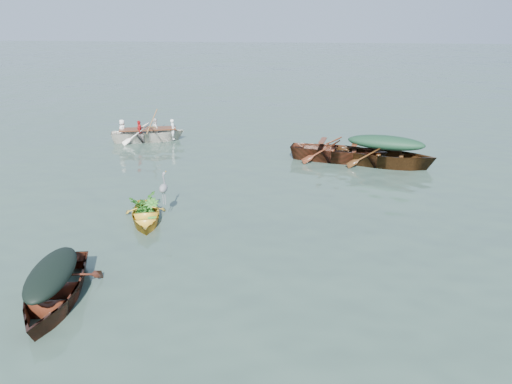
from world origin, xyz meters
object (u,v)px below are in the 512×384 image
at_px(yellow_dinghy, 146,222).
at_px(green_tarp_boat, 384,166).
at_px(open_wooden_boat, 338,161).
at_px(dark_covered_boat, 56,303).
at_px(rowed_boat, 149,141).
at_px(heron, 164,193).

xyz_separation_m(yellow_dinghy, green_tarp_boat, (7.42, 5.86, 0.00)).
xyz_separation_m(yellow_dinghy, open_wooden_boat, (5.73, 6.32, 0.00)).
bearing_deg(dark_covered_boat, rowed_boat, 89.81).
distance_m(yellow_dinghy, green_tarp_boat, 9.46).
height_order(open_wooden_boat, rowed_boat, open_wooden_boat).
height_order(open_wooden_boat, heron, heron).
distance_m(open_wooden_boat, heron, 8.08).
bearing_deg(heron, rowed_boat, 92.84).
xyz_separation_m(green_tarp_boat, open_wooden_boat, (-1.69, 0.46, 0.00)).
xyz_separation_m(dark_covered_boat, heron, (1.13, 4.34, 0.81)).
height_order(yellow_dinghy, rowed_boat, rowed_boat).
height_order(dark_covered_boat, open_wooden_boat, open_wooden_boat).
bearing_deg(rowed_boat, green_tarp_boat, -120.58).
distance_m(green_tarp_boat, heron, 8.97).
height_order(dark_covered_boat, green_tarp_boat, green_tarp_boat).
bearing_deg(green_tarp_boat, dark_covered_boat, 156.35).
bearing_deg(yellow_dinghy, heron, 5.19).
height_order(rowed_boat, heron, heron).
bearing_deg(heron, dark_covered_boat, -121.49).
xyz_separation_m(open_wooden_boat, rowed_boat, (-8.22, 2.28, 0.00)).
relative_size(yellow_dinghy, open_wooden_boat, 0.53).
bearing_deg(dark_covered_boat, heron, 66.82).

